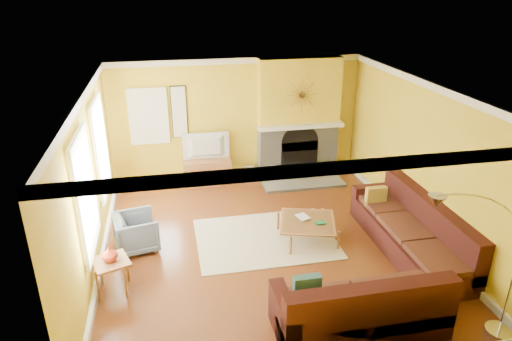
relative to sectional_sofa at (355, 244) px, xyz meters
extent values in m
cube|color=brown|center=(-1.19, 0.98, -0.46)|extent=(5.50, 6.00, 0.02)
cube|color=white|center=(-1.19, 0.98, 2.26)|extent=(5.50, 6.00, 0.02)
cube|color=gold|center=(-1.19, 3.99, 0.90)|extent=(5.50, 0.02, 2.70)
cube|color=gold|center=(-1.19, -2.03, 0.90)|extent=(5.50, 0.02, 2.70)
cube|color=gold|center=(-3.95, 0.98, 0.90)|extent=(0.02, 6.00, 2.70)
cube|color=gold|center=(1.57, 0.98, 0.90)|extent=(0.02, 6.00, 2.70)
cube|color=white|center=(-3.91, 2.28, 1.05)|extent=(0.06, 1.22, 1.72)
cube|color=white|center=(-3.91, 0.38, 1.05)|extent=(0.06, 1.22, 1.72)
cube|color=white|center=(-3.09, 3.94, 1.10)|extent=(0.82, 0.06, 1.22)
cube|color=white|center=(-2.44, 3.95, 1.15)|extent=(0.34, 0.04, 1.14)
cube|color=white|center=(0.16, 3.54, 0.80)|extent=(1.92, 0.22, 0.08)
cube|color=gray|center=(0.16, 3.23, -0.42)|extent=(1.80, 0.70, 0.06)
cube|color=beige|center=(-1.17, 1.13, -0.44)|extent=(2.40, 1.80, 0.02)
cube|color=#9B6438|center=(-1.92, 3.70, -0.17)|extent=(1.03, 0.46, 0.57)
imported|color=black|center=(-1.92, 3.70, 0.41)|extent=(1.02, 0.14, 0.59)
cube|color=white|center=(-0.94, 3.74, -0.32)|extent=(0.27, 0.27, 0.27)
imported|color=slate|center=(-3.36, 1.26, -0.13)|extent=(0.81, 0.80, 0.63)
imported|color=red|center=(-3.65, 0.15, 0.19)|extent=(0.25, 0.25, 0.24)
imported|color=white|center=(-0.59, 1.07, -0.07)|extent=(0.26, 0.30, 0.02)
camera|label=1|loc=(-2.70, -5.64, 3.81)|focal=32.00mm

